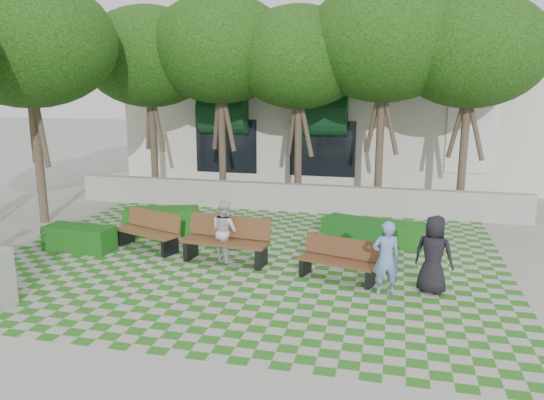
% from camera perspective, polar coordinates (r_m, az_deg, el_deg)
% --- Properties ---
extents(ground, '(90.00, 90.00, 0.00)m').
position_cam_1_polar(ground, '(11.92, -4.04, -8.00)').
color(ground, gray).
rests_on(ground, ground).
extents(lawn, '(12.00, 12.00, 0.00)m').
position_cam_1_polar(lawn, '(12.82, -2.71, -6.46)').
color(lawn, '#2B721E').
rests_on(lawn, ground).
extents(sidewalk_south, '(16.00, 2.00, 0.01)m').
position_cam_1_polar(sidewalk_south, '(8.01, -14.68, -19.33)').
color(sidewalk_south, '#9E9B93').
rests_on(sidewalk_south, ground).
extents(retaining_wall, '(15.00, 0.36, 0.90)m').
position_cam_1_polar(retaining_wall, '(17.58, 1.94, 0.31)').
color(retaining_wall, '#9E9B93').
rests_on(retaining_wall, ground).
extents(bench_east, '(1.79, 1.01, 0.89)m').
position_cam_1_polar(bench_east, '(11.57, 7.17, -6.46)').
color(bench_east, '#512F1B').
rests_on(bench_east, ground).
extents(bench_mid, '(2.11, 0.88, 1.08)m').
position_cam_1_polar(bench_mid, '(12.59, -4.92, -4.39)').
color(bench_mid, '#52331C').
rests_on(bench_mid, ground).
extents(bench_west, '(1.93, 1.24, 0.96)m').
position_cam_1_polar(bench_west, '(13.88, -13.11, -3.30)').
color(bench_west, brown).
rests_on(bench_west, ground).
extents(hedge_east, '(1.88, 1.12, 0.62)m').
position_cam_1_polar(hedge_east, '(14.23, 12.63, -3.54)').
color(hedge_east, '#165316').
rests_on(hedge_east, ground).
extents(hedge_midright, '(1.90, 1.32, 0.62)m').
position_cam_1_polar(hedge_midright, '(14.34, 9.04, -3.25)').
color(hedge_midright, '#144B18').
rests_on(hedge_midright, ground).
extents(hedge_midleft, '(2.19, 1.45, 0.71)m').
position_cam_1_polar(hedge_midleft, '(15.26, -11.75, -2.21)').
color(hedge_midleft, '#165115').
rests_on(hedge_midleft, ground).
extents(hedge_west, '(1.82, 0.83, 0.62)m').
position_cam_1_polar(hedge_west, '(14.33, -20.01, -3.89)').
color(hedge_west, '#134813').
rests_on(hedge_west, ground).
extents(person_blue, '(0.63, 0.50, 1.53)m').
position_cam_1_polar(person_blue, '(10.81, 12.16, -6.14)').
color(person_blue, '#6885BD').
rests_on(person_blue, ground).
extents(person_dark, '(0.91, 0.74, 1.61)m').
position_cam_1_polar(person_dark, '(11.15, 16.99, -5.63)').
color(person_dark, black).
rests_on(person_dark, ground).
extents(person_white, '(0.90, 0.87, 1.46)m').
position_cam_1_polar(person_white, '(12.64, -5.08, -3.32)').
color(person_white, silver).
rests_on(person_white, ground).
extents(tree_row, '(17.70, 13.40, 7.41)m').
position_cam_1_polar(tree_row, '(17.43, -4.35, 15.82)').
color(tree_row, '#47382B').
rests_on(tree_row, ground).
extents(building, '(18.00, 8.92, 5.15)m').
position_cam_1_polar(building, '(24.90, 7.75, 8.63)').
color(building, beige).
rests_on(building, ground).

